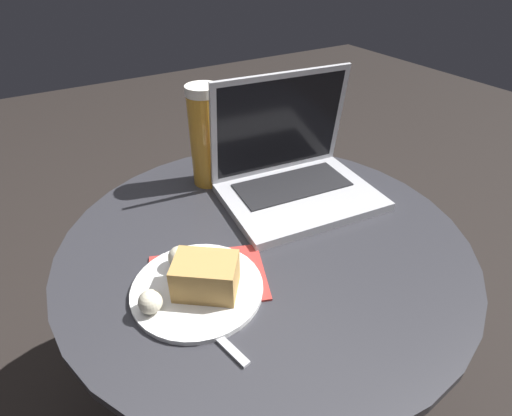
# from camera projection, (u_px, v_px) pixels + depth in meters

# --- Properties ---
(ground_plane) EXTENTS (6.00, 6.00, 0.00)m
(ground_plane) POSITION_uv_depth(u_px,v_px,m) (262.00, 401.00, 1.06)
(ground_plane) COLOR black
(table) EXTENTS (0.75, 0.75, 0.56)m
(table) POSITION_uv_depth(u_px,v_px,m) (264.00, 290.00, 0.82)
(table) COLOR black
(table) RESTS_ON ground_plane
(napkin) EXTENTS (0.23, 0.19, 0.00)m
(napkin) POSITION_uv_depth(u_px,v_px,m) (207.00, 277.00, 0.66)
(napkin) COLOR #B7332D
(napkin) RESTS_ON table
(laptop) EXTENTS (0.33, 0.27, 0.25)m
(laptop) POSITION_uv_depth(u_px,v_px,m) (293.00, 172.00, 0.85)
(laptop) COLOR #B2B2B7
(laptop) RESTS_ON table
(beer_glass) EXTENTS (0.07, 0.07, 0.22)m
(beer_glass) POSITION_uv_depth(u_px,v_px,m) (204.00, 137.00, 0.85)
(beer_glass) COLOR gold
(beer_glass) RESTS_ON table
(snack_plate) EXTENTS (0.21, 0.21, 0.07)m
(snack_plate) POSITION_uv_depth(u_px,v_px,m) (197.00, 282.00, 0.62)
(snack_plate) COLOR white
(snack_plate) RESTS_ON table
(fork) EXTENTS (0.05, 0.17, 0.00)m
(fork) POSITION_uv_depth(u_px,v_px,m) (201.00, 321.00, 0.58)
(fork) COLOR #B2B2B7
(fork) RESTS_ON table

